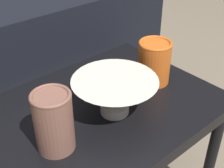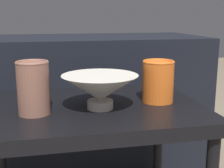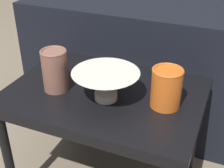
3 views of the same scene
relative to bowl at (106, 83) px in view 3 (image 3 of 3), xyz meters
The scene contains 5 objects.
table 0.13m from the bowl, 118.09° to the left, with size 0.69×0.49×0.47m.
couch_backdrop 0.64m from the bowl, 92.32° to the left, with size 1.23×0.50×0.64m.
bowl is the anchor object (origin of this frame).
vase_textured_left 0.19m from the bowl, behind, with size 0.09×0.09×0.15m.
vase_colorful_right 0.20m from the bowl, 11.55° to the left, with size 0.10×0.10×0.14m.
Camera 3 is at (0.40, -0.87, 1.05)m, focal length 50.00 mm.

